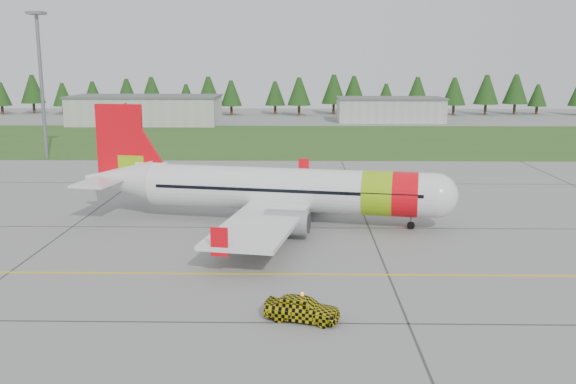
{
  "coord_description": "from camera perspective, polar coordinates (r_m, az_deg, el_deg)",
  "views": [
    {
      "loc": [
        4.2,
        -32.05,
        13.66
      ],
      "look_at": [
        3.23,
        18.71,
        3.33
      ],
      "focal_mm": 40.0,
      "sensor_mm": 36.0,
      "label": 1
    }
  ],
  "objects": [
    {
      "name": "floodlight_mast",
      "position": [
        97.12,
        -21.04,
        8.59
      ],
      "size": [
        0.5,
        0.5,
        20.0
      ],
      "primitive_type": "cylinder",
      "color": "slate",
      "rests_on": "ground"
    },
    {
      "name": "aircraft",
      "position": [
        55.0,
        -0.76,
        0.21
      ],
      "size": [
        32.82,
        30.66,
        10.01
      ],
      "rotation": [
        0.0,
        0.0,
        -0.18
      ],
      "color": "silver",
      "rests_on": "ground"
    },
    {
      "name": "follow_me_car",
      "position": [
        34.48,
        1.28,
        -8.19
      ],
      "size": [
        1.79,
        1.96,
        4.09
      ],
      "primitive_type": "imported",
      "rotation": [
        0.0,
        0.0,
        1.29
      ],
      "color": "#D6CA0B",
      "rests_on": "ground"
    },
    {
      "name": "grass_strip",
      "position": [
        114.94,
        -1.01,
        4.68
      ],
      "size": [
        320.0,
        50.0,
        0.03
      ],
      "primitive_type": "cube",
      "color": "#30561E",
      "rests_on": "ground"
    },
    {
      "name": "hangar_east",
      "position": [
        151.88,
        9.03,
        7.19
      ],
      "size": [
        24.0,
        12.0,
        5.2
      ],
      "primitive_type": "cube",
      "color": "#A8A8A3",
      "rests_on": "ground"
    },
    {
      "name": "treeline",
      "position": [
        170.32,
        -0.32,
        8.59
      ],
      "size": [
        160.0,
        8.0,
        10.0
      ],
      "primitive_type": null,
      "color": "#1C3F14",
      "rests_on": "ground"
    },
    {
      "name": "ground",
      "position": [
        35.09,
        -5.99,
        -11.47
      ],
      "size": [
        320.0,
        320.0,
        0.0
      ],
      "primitive_type": "plane",
      "color": "gray",
      "rests_on": "ground"
    },
    {
      "name": "taxi_guideline",
      "position": [
        42.52,
        -4.68,
        -7.26
      ],
      "size": [
        120.0,
        0.25,
        0.02
      ],
      "primitive_type": "cube",
      "color": "gold",
      "rests_on": "ground"
    },
    {
      "name": "hangar_west",
      "position": [
        146.5,
        -12.51,
        7.06
      ],
      "size": [
        32.0,
        14.0,
        6.0
      ],
      "primitive_type": "cube",
      "color": "#A8A8A3",
      "rests_on": "ground"
    }
  ]
}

